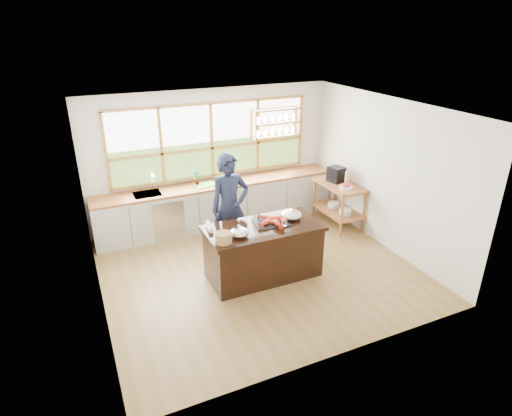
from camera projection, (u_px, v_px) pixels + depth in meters
ground_plane at (258, 269)px, 7.25m from camera, size 5.00×5.00×0.00m
room_shell at (247, 162)px, 6.98m from camera, size 5.02×4.52×2.71m
back_counter at (218, 204)px, 8.68m from camera, size 4.90×0.63×0.90m
right_shelf_unit at (339, 198)px, 8.57m from camera, size 0.62×1.10×0.90m
island at (263, 251)px, 6.90m from camera, size 1.85×0.90×0.90m
cook at (230, 208)px, 7.27m from camera, size 0.70×0.47×1.89m
potted_plant at (197, 178)px, 8.34m from camera, size 0.18×0.16×0.29m
cutting_board at (205, 185)px, 8.40m from camera, size 0.42×0.33×0.01m
espresso_machine at (336, 174)px, 8.53m from camera, size 0.33×0.34×0.30m
wine_bottle at (347, 179)px, 8.31m from camera, size 0.08×0.08×0.29m
fruit_bowl at (346, 187)px, 8.20m from camera, size 0.26×0.26×0.11m
slate_board at (271, 223)px, 6.82m from camera, size 0.60×0.47×0.02m
lobster_pile at (273, 221)px, 6.78m from camera, size 0.52×0.48×0.08m
mixing_bowl_left at (239, 233)px, 6.39m from camera, size 0.29×0.29×0.14m
mixing_bowl_right at (291, 215)px, 6.94m from camera, size 0.34×0.34×0.16m
wine_glass at (284, 224)px, 6.44m from camera, size 0.08×0.08×0.22m
wicker_basket at (224, 238)px, 6.20m from camera, size 0.24×0.24×0.15m
parchment_roll at (209, 227)px, 6.62m from camera, size 0.13×0.31×0.08m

